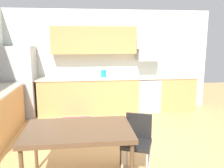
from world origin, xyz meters
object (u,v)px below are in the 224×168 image
Objects in this scene: chair_near_table at (137,139)px; kettle at (104,74)px; refrigerator at (20,82)px; microwave at (147,55)px; oven_range at (147,94)px; dining_table at (78,133)px.

chair_near_table is 3.07m from kettle.
microwave is at bearing 3.11° from refrigerator.
oven_range is 1.32m from kettle.
refrigerator is 8.82× the size of kettle.
dining_table is (-1.80, -3.16, 0.25)m from oven_range.
dining_table is at bearing -100.71° from kettle.
dining_table is at bearing -119.66° from oven_range.
chair_near_table is (0.84, 0.19, -0.21)m from dining_table.
oven_range is 3.12m from chair_near_table.
chair_near_table is at bearing -107.34° from microwave.
refrigerator is at bearing -176.49° from kettle.
microwave is (0.00, 0.10, 1.05)m from oven_range.
refrigerator reaches higher than kettle.
refrigerator is 3.27× the size of microwave.
refrigerator reaches higher than oven_range.
oven_range is at bearing 72.11° from chair_near_table.
chair_near_table is at bearing -107.89° from oven_range.
dining_table is 0.88m from chair_near_table.
chair_near_table is at bearing -85.61° from kettle.
refrigerator is 2.07× the size of chair_near_table.
kettle is at bearing 94.39° from chair_near_table.
kettle is (2.12, 0.13, 0.14)m from refrigerator.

